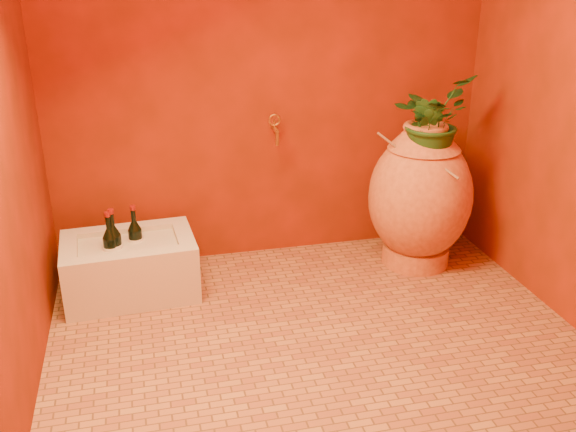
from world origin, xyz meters
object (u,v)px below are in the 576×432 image
object	(u,v)px
wine_bottle_b	(115,247)
amphora	(420,196)
stone_basin	(130,267)
wall_tap	(275,128)
wine_bottle_c	(136,241)
wine_bottle_a	(111,249)

from	to	relation	value
wine_bottle_b	amphora	bearing A→B (deg)	0.50
amphora	stone_basin	xyz separation A→B (m)	(-1.64, 0.01, -0.27)
wine_bottle_b	wall_tap	bearing A→B (deg)	18.28
stone_basin	wine_bottle_c	world-z (taller)	wine_bottle_c
amphora	wine_bottle_b	world-z (taller)	amphora
wine_bottle_a	wall_tap	size ratio (longest dim) A/B	1.96
amphora	wall_tap	xyz separation A→B (m)	(-0.78, 0.29, 0.37)
amphora	wine_bottle_a	bearing A→B (deg)	-179.12
wine_bottle_b	wine_bottle_a	bearing A→B (deg)	-146.41
wine_bottle_b	wall_tap	xyz separation A→B (m)	(0.92, 0.30, 0.50)
wine_bottle_b	wine_bottle_c	bearing A→B (deg)	33.60
amphora	wall_tap	world-z (taller)	wall_tap
wine_bottle_a	wall_tap	bearing A→B (deg)	18.60
amphora	wine_bottle_c	xyz separation A→B (m)	(-1.59, 0.06, -0.13)
wine_bottle_b	wine_bottle_c	world-z (taller)	wine_bottle_b
wine_bottle_a	stone_basin	bearing A→B (deg)	26.39
wine_bottle_a	wine_bottle_c	world-z (taller)	wine_bottle_a
stone_basin	wine_bottle_c	distance (m)	0.15
wine_bottle_a	wine_bottle_b	size ratio (longest dim) A/B	0.97
wine_bottle_c	wall_tap	size ratio (longest dim) A/B	1.90
wine_bottle_a	wall_tap	distance (m)	1.11
wine_bottle_c	amphora	bearing A→B (deg)	-2.04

